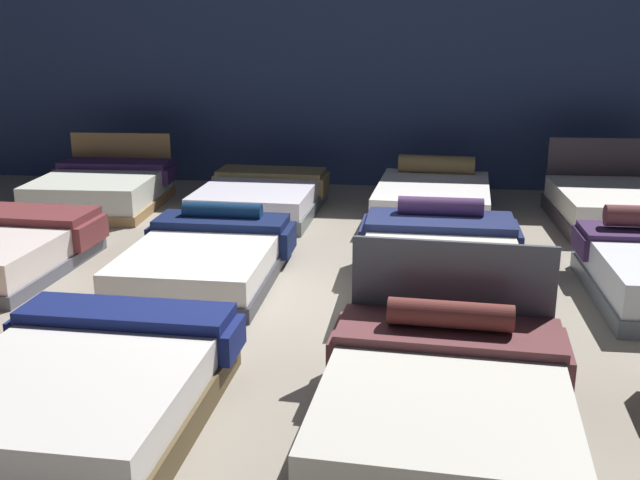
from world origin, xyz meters
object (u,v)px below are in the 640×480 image
Objects in this scene: bed_6 at (439,264)px; bed_11 at (616,207)px; bed_5 at (205,258)px; bed_8 at (102,190)px; bed_9 at (261,198)px; bed_2 at (445,402)px; bed_10 at (433,200)px; bed_1 at (85,390)px.

bed_6 is 3.61m from bed_11.
bed_6 reaches higher than bed_5.
bed_8 reaches higher than bed_5.
bed_8 is 0.94× the size of bed_9.
bed_2 is 1.00× the size of bed_5.
bed_6 is at bearing -85.91° from bed_10.
bed_11 is (2.31, -0.02, -0.01)m from bed_10.
bed_8 is at bearing 113.42° from bed_1.
bed_9 is 0.99× the size of bed_10.
bed_1 is 7.20m from bed_11.
bed_8 is 4.55m from bed_10.
bed_9 is at bearing 90.45° from bed_5.
bed_9 is (-0.02, 5.54, -0.01)m from bed_1.
bed_1 is 0.96× the size of bed_10.
bed_10 is (2.27, 5.57, 0.02)m from bed_1.
bed_8 is (-2.26, 2.72, 0.04)m from bed_5.
bed_2 is 1.00× the size of bed_9.
bed_2 is 0.98× the size of bed_10.
bed_6 is at bearing -48.59° from bed_9.
bed_2 is 1.06× the size of bed_6.
bed_6 is 1.00× the size of bed_11.
bed_1 is 2.31m from bed_2.
bed_2 is 1.06× the size of bed_11.
bed_6 is at bearing 93.15° from bed_2.
bed_1 is at bearing -129.85° from bed_6.
bed_11 reaches higher than bed_8.
bed_9 is 1.07× the size of bed_11.
bed_6 reaches higher than bed_10.
bed_8 is at bearing 130.01° from bed_5.
bed_10 is at bearing -2.82° from bed_8.
bed_1 is 2.84m from bed_5.
bed_10 reaches higher than bed_9.
bed_1 is at bearing -108.94° from bed_10.
bed_1 is at bearing -89.41° from bed_5.
bed_9 is (-0.01, 2.70, -0.00)m from bed_5.
bed_1 is 0.97× the size of bed_2.
bed_2 is at bearing 3.66° from bed_1.
bed_2 reaches higher than bed_10.
bed_1 is at bearing -131.92° from bed_11.
bed_2 reaches higher than bed_11.
bed_2 is at bearing -52.90° from bed_8.
bed_2 is 3.59m from bed_5.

